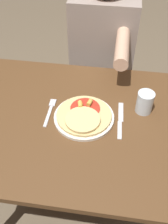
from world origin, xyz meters
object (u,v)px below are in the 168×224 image
object	(u,v)px
knife	(120,121)
fork	(50,110)
plate	(84,117)
pizza	(84,115)
person_diner	(103,52)
dining_table	(74,138)
drinking_glass	(145,102)

from	to	relation	value
knife	fork	bearing A→B (deg)	176.88
plate	pizza	world-z (taller)	pizza
person_diner	plate	bearing A→B (deg)	-92.50
plate	person_diner	size ratio (longest dim) A/B	0.22
dining_table	pizza	xyz separation A→B (m)	(0.05, 0.01, 0.15)
plate	knife	world-z (taller)	plate
plate	drinking_glass	distance (m)	0.28
fork	drinking_glass	distance (m)	0.43
plate	person_diner	bearing A→B (deg)	87.50
dining_table	knife	bearing A→B (deg)	5.56
dining_table	pizza	size ratio (longest dim) A/B	4.11
dining_table	fork	world-z (taller)	fork
pizza	knife	bearing A→B (deg)	4.21
fork	drinking_glass	xyz separation A→B (m)	(0.42, 0.06, 0.05)
dining_table	knife	xyz separation A→B (m)	(0.21, 0.02, 0.13)
pizza	knife	world-z (taller)	pizza
plate	pizza	distance (m)	0.02
plate	person_diner	xyz separation A→B (m)	(0.03, 0.61, -0.04)
fork	knife	bearing A→B (deg)	-3.12
fork	person_diner	distance (m)	0.62
pizza	plate	bearing A→B (deg)	86.90
person_diner	dining_table	bearing A→B (deg)	-96.71
knife	person_diner	world-z (taller)	person_diner
dining_table	drinking_glass	distance (m)	0.37
dining_table	drinking_glass	size ratio (longest dim) A/B	9.73
fork	person_diner	xyz separation A→B (m)	(0.19, 0.59, -0.04)
dining_table	plate	distance (m)	0.15
dining_table	knife	size ratio (longest dim) A/B	4.55
plate	knife	xyz separation A→B (m)	(0.16, 0.01, -0.00)
dining_table	pizza	distance (m)	0.16
person_diner	fork	bearing A→B (deg)	-107.79
plate	fork	distance (m)	0.16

